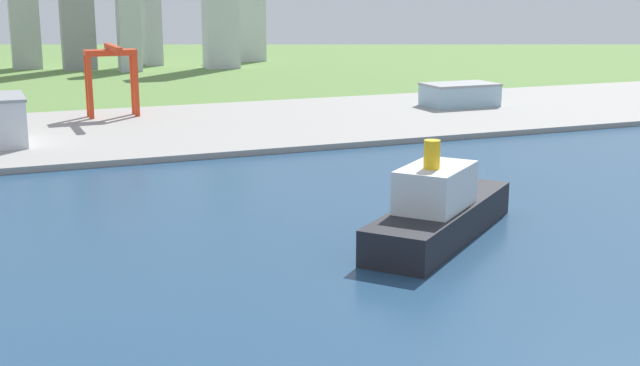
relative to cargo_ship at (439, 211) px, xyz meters
The scene contains 6 objects.
ground_plane 46.86m from the cargo_ship, behind, with size 2400.00×2400.00×0.00m, color #5B813F.
water_bay 72.00m from the cargo_ship, 129.94° to the right, with size 840.00×360.00×0.15m, color navy.
industrial_pier 200.53m from the cargo_ship, 103.26° to the left, with size 840.00×140.00×2.50m, color gray.
cargo_ship is the anchor object (origin of this frame).
port_crane_red 239.72m from the cargo_ship, 100.93° to the left, with size 24.34×38.22×35.16m.
warehouse_annex 243.46m from the cargo_ship, 57.10° to the left, with size 38.09×23.85×12.08m.
Camera 1 is at (-63.08, 112.33, 63.11)m, focal length 47.42 mm.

